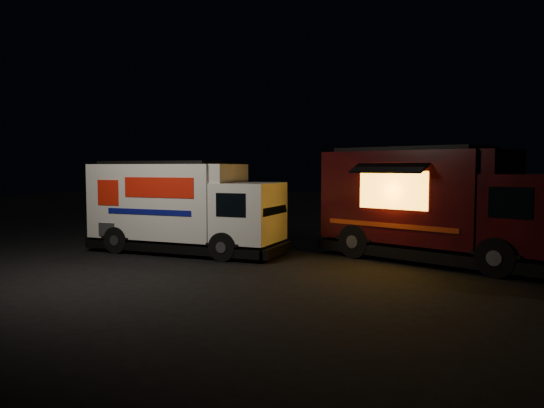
{
  "coord_description": "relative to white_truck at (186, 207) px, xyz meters",
  "views": [
    {
      "loc": [
        8.72,
        -12.23,
        2.74
      ],
      "look_at": [
        0.45,
        2.0,
        1.59
      ],
      "focal_mm": 35.0,
      "sensor_mm": 36.0,
      "label": 1
    }
  ],
  "objects": [
    {
      "name": "ground",
      "position": [
        2.12,
        -0.97,
        -1.47
      ],
      "size": [
        80.0,
        80.0,
        0.0
      ],
      "primitive_type": "plane",
      "color": "black",
      "rests_on": "ground"
    },
    {
      "name": "white_truck",
      "position": [
        0.0,
        0.0,
        0.0
      ],
      "size": [
        6.7,
        3.06,
        2.93
      ],
      "primitive_type": null,
      "rotation": [
        0.0,
        0.0,
        0.14
      ],
      "color": "silver",
      "rests_on": "ground"
    },
    {
      "name": "red_truck",
      "position": [
        7.42,
        2.4,
        0.2
      ],
      "size": [
        7.55,
        4.16,
        3.32
      ],
      "primitive_type": null,
      "rotation": [
        0.0,
        0.0,
        -0.23
      ],
      "color": "#3A0A0C",
      "rests_on": "ground"
    }
  ]
}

